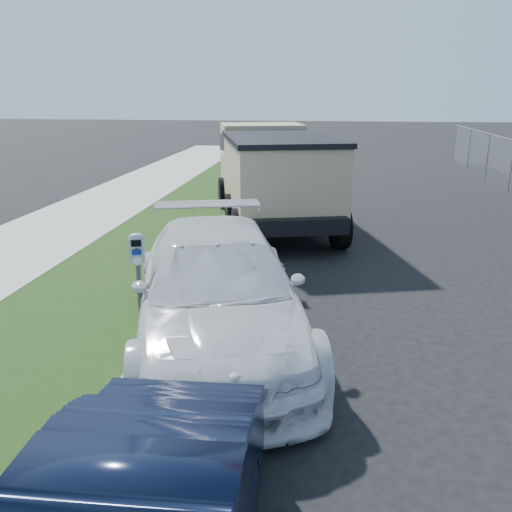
# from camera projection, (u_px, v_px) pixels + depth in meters

# --- Properties ---
(ground) EXTENTS (120.00, 120.00, 0.00)m
(ground) POSITION_uv_depth(u_px,v_px,m) (347.00, 349.00, 7.51)
(ground) COLOR black
(ground) RESTS_ON ground
(streetside) EXTENTS (6.12, 50.00, 0.15)m
(streetside) POSITION_uv_depth(u_px,v_px,m) (41.00, 280.00, 10.08)
(streetside) COLOR #9A9A91
(streetside) RESTS_ON ground
(parking_meter) EXTENTS (0.24, 0.19, 1.52)m
(parking_meter) POSITION_uv_depth(u_px,v_px,m) (138.00, 264.00, 7.18)
(parking_meter) COLOR #3F4247
(parking_meter) RESTS_ON ground
(white_wagon) EXTENTS (3.58, 5.87, 1.59)m
(white_wagon) POSITION_uv_depth(u_px,v_px,m) (219.00, 287.00, 7.60)
(white_wagon) COLOR silver
(white_wagon) RESTS_ON ground
(dump_truck) EXTENTS (3.96, 6.81, 2.52)m
(dump_truck) POSITION_uv_depth(u_px,v_px,m) (272.00, 171.00, 14.25)
(dump_truck) COLOR black
(dump_truck) RESTS_ON ground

